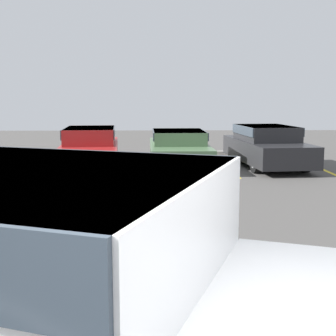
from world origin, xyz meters
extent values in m
cube|color=yellow|center=(-3.85, 13.42, 0.00)|extent=(0.12, 4.70, 0.01)
cube|color=yellow|center=(-1.01, 13.42, 0.00)|extent=(0.12, 4.70, 0.01)
cube|color=yellow|center=(1.83, 13.42, 0.00)|extent=(0.12, 4.70, 0.01)
cube|color=yellow|center=(4.67, 13.42, 0.00)|extent=(0.12, 4.70, 0.01)
cube|color=white|center=(-1.14, 0.99, 1.54)|extent=(2.45, 2.35, 0.56)
cube|color=#2D3842|center=(-1.14, 0.99, 1.67)|extent=(2.43, 2.40, 0.31)
cube|color=maroon|center=(-2.53, 13.42, 0.46)|extent=(2.08, 4.90, 0.57)
cube|color=maroon|center=(-2.53, 13.52, 0.99)|extent=(1.69, 2.60, 0.49)
cube|color=#2D3842|center=(-2.53, 13.52, 1.09)|extent=(1.76, 2.55, 0.29)
cylinder|color=black|center=(-1.69, 12.10, 0.32)|extent=(0.26, 0.66, 0.65)
cylinder|color=#ADADB2|center=(-1.69, 12.10, 0.32)|extent=(0.25, 0.37, 0.36)
cylinder|color=black|center=(-3.15, 11.98, 0.32)|extent=(0.26, 0.66, 0.65)
cylinder|color=#ADADB2|center=(-3.15, 11.98, 0.32)|extent=(0.25, 0.37, 0.36)
cylinder|color=black|center=(-1.90, 14.86, 0.32)|extent=(0.26, 0.66, 0.65)
cylinder|color=#ADADB2|center=(-1.90, 14.86, 0.32)|extent=(0.25, 0.37, 0.36)
cylinder|color=black|center=(-3.37, 14.75, 0.32)|extent=(0.26, 0.66, 0.65)
cylinder|color=#ADADB2|center=(-3.37, 14.75, 0.32)|extent=(0.25, 0.37, 0.36)
cube|color=#4C6B47|center=(0.29, 13.49, 0.45)|extent=(1.89, 4.49, 0.56)
cube|color=#4C6B47|center=(0.29, 13.58, 0.93)|extent=(1.63, 2.35, 0.41)
cube|color=#2D3842|center=(0.29, 13.58, 1.01)|extent=(1.70, 2.30, 0.24)
cylinder|color=black|center=(1.09, 12.21, 0.31)|extent=(0.24, 0.63, 0.63)
cylinder|color=#ADADB2|center=(1.09, 12.21, 0.31)|extent=(0.24, 0.35, 0.35)
cylinder|color=black|center=(-0.46, 12.18, 0.31)|extent=(0.24, 0.63, 0.63)
cylinder|color=#ADADB2|center=(-0.46, 12.18, 0.31)|extent=(0.24, 0.35, 0.35)
cylinder|color=black|center=(1.04, 14.79, 0.31)|extent=(0.24, 0.63, 0.63)
cylinder|color=#ADADB2|center=(1.04, 14.79, 0.31)|extent=(0.24, 0.35, 0.35)
cylinder|color=black|center=(-0.51, 14.77, 0.31)|extent=(0.24, 0.63, 0.63)
cylinder|color=#ADADB2|center=(-0.51, 14.77, 0.31)|extent=(0.24, 0.35, 0.35)
cube|color=#232326|center=(3.10, 13.40, 0.51)|extent=(2.15, 4.69, 0.64)
cube|color=#232326|center=(3.09, 13.49, 1.06)|extent=(1.74, 2.50, 0.46)
cube|color=#2D3842|center=(3.09, 13.49, 1.15)|extent=(1.80, 2.46, 0.28)
cylinder|color=black|center=(3.96, 12.15, 0.34)|extent=(0.29, 0.70, 0.68)
cylinder|color=#ADADB2|center=(3.96, 12.15, 0.34)|extent=(0.27, 0.39, 0.37)
cylinder|color=black|center=(2.49, 12.02, 0.34)|extent=(0.29, 0.70, 0.68)
cylinder|color=#ADADB2|center=(2.49, 12.02, 0.34)|extent=(0.27, 0.39, 0.37)
cylinder|color=black|center=(3.71, 14.78, 0.34)|extent=(0.29, 0.70, 0.68)
cylinder|color=#ADADB2|center=(3.71, 14.78, 0.34)|extent=(0.27, 0.39, 0.37)
cylinder|color=black|center=(2.25, 14.64, 0.34)|extent=(0.29, 0.70, 0.68)
cylinder|color=#ADADB2|center=(2.25, 14.64, 0.34)|extent=(0.27, 0.39, 0.37)
cube|color=#B7B2A8|center=(1.82, 16.46, 0.07)|extent=(1.65, 0.20, 0.14)
camera|label=1|loc=(-0.44, -1.39, 2.18)|focal=50.00mm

